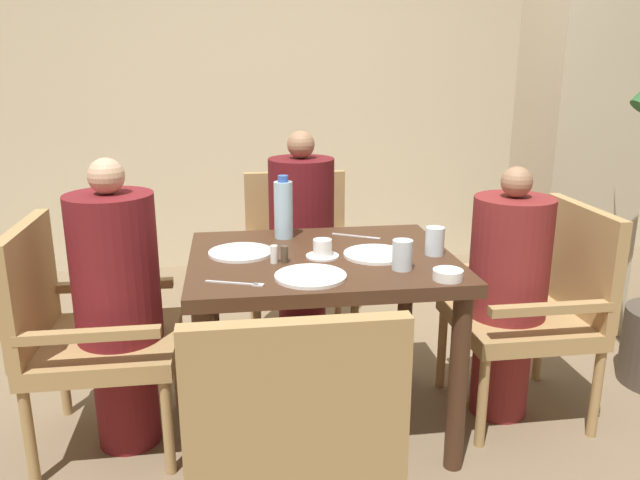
{
  "coord_description": "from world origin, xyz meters",
  "views": [
    {
      "loc": [
        -0.33,
        -2.28,
        1.46
      ],
      "look_at": [
        0.0,
        0.04,
        0.79
      ],
      "focal_mm": 35.0,
      "sensor_mm": 36.0,
      "label": 1
    }
  ],
  "objects_px": {
    "chair_near_corner": "(291,437)",
    "glass_tall_mid": "(435,241)",
    "diner_in_left_chair": "(118,304)",
    "plate_main_left": "(311,276)",
    "water_bottle": "(283,209)",
    "diner_in_far_chair": "(302,244)",
    "glass_tall_near": "(402,255)",
    "teacup_with_saucer": "(322,250)",
    "plate_main_right": "(376,254)",
    "bowl_small": "(448,275)",
    "chair_right_side": "(538,302)",
    "chair_far_side": "(299,254)",
    "chair_left_side": "(81,328)",
    "diner_in_right_chair": "(507,292)",
    "plate_dessert_center": "(241,252)"
  },
  "relations": [
    {
      "from": "diner_in_far_chair",
      "to": "glass_tall_mid",
      "type": "bearing_deg",
      "value": -59.31
    },
    {
      "from": "plate_main_right",
      "to": "glass_tall_near",
      "type": "distance_m",
      "value": 0.19
    },
    {
      "from": "plate_main_right",
      "to": "glass_tall_near",
      "type": "height_order",
      "value": "glass_tall_near"
    },
    {
      "from": "diner_in_far_chair",
      "to": "chair_right_side",
      "type": "relative_size",
      "value": 1.28
    },
    {
      "from": "plate_main_left",
      "to": "bowl_small",
      "type": "distance_m",
      "value": 0.47
    },
    {
      "from": "chair_left_side",
      "to": "diner_in_right_chair",
      "type": "bearing_deg",
      "value": 0.0
    },
    {
      "from": "water_bottle",
      "to": "glass_tall_mid",
      "type": "bearing_deg",
      "value": -30.55
    },
    {
      "from": "diner_in_right_chair",
      "to": "glass_tall_mid",
      "type": "bearing_deg",
      "value": -171.16
    },
    {
      "from": "diner_in_left_chair",
      "to": "glass_tall_near",
      "type": "distance_m",
      "value": 1.08
    },
    {
      "from": "chair_far_side",
      "to": "plate_main_right",
      "type": "distance_m",
      "value": 0.92
    },
    {
      "from": "chair_left_side",
      "to": "plate_dessert_center",
      "type": "bearing_deg",
      "value": 5.91
    },
    {
      "from": "plate_dessert_center",
      "to": "bowl_small",
      "type": "relative_size",
      "value": 2.41
    },
    {
      "from": "diner_in_left_chair",
      "to": "plate_main_right",
      "type": "bearing_deg",
      "value": -2.11
    },
    {
      "from": "diner_in_right_chair",
      "to": "plate_main_right",
      "type": "xyz_separation_m",
      "value": [
        -0.57,
        -0.04,
        0.2
      ]
    },
    {
      "from": "glass_tall_near",
      "to": "plate_main_left",
      "type": "bearing_deg",
      "value": -172.52
    },
    {
      "from": "plate_dessert_center",
      "to": "bowl_small",
      "type": "height_order",
      "value": "bowl_small"
    },
    {
      "from": "chair_right_side",
      "to": "diner_in_right_chair",
      "type": "relative_size",
      "value": 0.84
    },
    {
      "from": "chair_right_side",
      "to": "bowl_small",
      "type": "distance_m",
      "value": 0.68
    },
    {
      "from": "chair_left_side",
      "to": "diner_in_far_chair",
      "type": "relative_size",
      "value": 0.78
    },
    {
      "from": "diner_in_left_chair",
      "to": "plate_dessert_center",
      "type": "height_order",
      "value": "diner_in_left_chair"
    },
    {
      "from": "water_bottle",
      "to": "teacup_with_saucer",
      "type": "bearing_deg",
      "value": -68.29
    },
    {
      "from": "diner_in_left_chair",
      "to": "chair_near_corner",
      "type": "height_order",
      "value": "diner_in_left_chair"
    },
    {
      "from": "chair_far_side",
      "to": "teacup_with_saucer",
      "type": "bearing_deg",
      "value": -90.18
    },
    {
      "from": "chair_near_corner",
      "to": "plate_main_left",
      "type": "relative_size",
      "value": 3.6
    },
    {
      "from": "diner_in_left_chair",
      "to": "plate_main_left",
      "type": "relative_size",
      "value": 4.54
    },
    {
      "from": "diner_in_right_chair",
      "to": "chair_near_corner",
      "type": "bearing_deg",
      "value": -139.96
    },
    {
      "from": "diner_in_far_chair",
      "to": "chair_right_side",
      "type": "distance_m",
      "value": 1.15
    },
    {
      "from": "chair_left_side",
      "to": "teacup_with_saucer",
      "type": "distance_m",
      "value": 0.96
    },
    {
      "from": "chair_left_side",
      "to": "bowl_small",
      "type": "height_order",
      "value": "chair_left_side"
    },
    {
      "from": "plate_main_right",
      "to": "plate_dessert_center",
      "type": "xyz_separation_m",
      "value": [
        -0.52,
        0.1,
        0.0
      ]
    },
    {
      "from": "teacup_with_saucer",
      "to": "glass_tall_near",
      "type": "distance_m",
      "value": 0.32
    },
    {
      "from": "water_bottle",
      "to": "diner_in_far_chair",
      "type": "bearing_deg",
      "value": 73.21
    },
    {
      "from": "chair_far_side",
      "to": "chair_near_corner",
      "type": "relative_size",
      "value": 1.0
    },
    {
      "from": "chair_left_side",
      "to": "chair_far_side",
      "type": "xyz_separation_m",
      "value": [
        0.92,
        0.82,
        0.0
      ]
    },
    {
      "from": "diner_in_far_chair",
      "to": "plate_main_right",
      "type": "bearing_deg",
      "value": -73.85
    },
    {
      "from": "chair_left_side",
      "to": "water_bottle",
      "type": "bearing_deg",
      "value": 19.08
    },
    {
      "from": "chair_far_side",
      "to": "glass_tall_near",
      "type": "xyz_separation_m",
      "value": [
        0.26,
        -1.03,
        0.3
      ]
    },
    {
      "from": "chair_near_corner",
      "to": "glass_tall_mid",
      "type": "bearing_deg",
      "value": 50.35
    },
    {
      "from": "plate_main_left",
      "to": "glass_tall_near",
      "type": "distance_m",
      "value": 0.34
    },
    {
      "from": "chair_far_side",
      "to": "chair_right_side",
      "type": "distance_m",
      "value": 1.23
    },
    {
      "from": "diner_in_left_chair",
      "to": "water_bottle",
      "type": "xyz_separation_m",
      "value": [
        0.65,
        0.28,
        0.28
      ]
    },
    {
      "from": "plate_main_right",
      "to": "bowl_small",
      "type": "bearing_deg",
      "value": -58.94
    },
    {
      "from": "chair_right_side",
      "to": "plate_main_right",
      "type": "relative_size",
      "value": 3.6
    },
    {
      "from": "diner_in_right_chair",
      "to": "water_bottle",
      "type": "bearing_deg",
      "value": 162.93
    },
    {
      "from": "plate_dessert_center",
      "to": "chair_near_corner",
      "type": "bearing_deg",
      "value": -83.16
    },
    {
      "from": "plate_main_right",
      "to": "chair_far_side",
      "type": "bearing_deg",
      "value": 103.57
    },
    {
      "from": "chair_left_side",
      "to": "glass_tall_near",
      "type": "relative_size",
      "value": 8.26
    },
    {
      "from": "teacup_with_saucer",
      "to": "bowl_small",
      "type": "relative_size",
      "value": 1.22
    },
    {
      "from": "chair_near_corner",
      "to": "chair_far_side",
      "type": "bearing_deg",
      "value": 82.97
    },
    {
      "from": "chair_far_side",
      "to": "diner_in_far_chair",
      "type": "distance_m",
      "value": 0.17
    }
  ]
}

